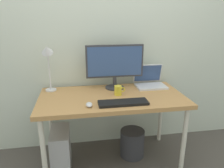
# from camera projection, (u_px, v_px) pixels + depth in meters

# --- Properties ---
(ground_plane) EXTENTS (6.00, 6.00, 0.00)m
(ground_plane) POSITION_uv_depth(u_px,v_px,m) (112.00, 160.00, 2.33)
(ground_plane) COLOR #4C4742
(back_wall) EXTENTS (4.40, 0.04, 2.60)m
(back_wall) POSITION_uv_depth(u_px,v_px,m) (106.00, 33.00, 2.33)
(back_wall) COLOR silver
(back_wall) RESTS_ON ground_plane
(desk) EXTENTS (1.40, 0.71, 0.74)m
(desk) POSITION_uv_depth(u_px,v_px,m) (112.00, 102.00, 2.13)
(desk) COLOR #B7844C
(desk) RESTS_ON ground_plane
(monitor) EXTENTS (0.60, 0.20, 0.46)m
(monitor) POSITION_uv_depth(u_px,v_px,m) (115.00, 64.00, 2.25)
(monitor) COLOR #333338
(monitor) RESTS_ON desk
(laptop) EXTENTS (0.32, 0.27, 0.23)m
(laptop) POSITION_uv_depth(u_px,v_px,m) (150.00, 81.00, 2.39)
(laptop) COLOR silver
(laptop) RESTS_ON desk
(desk_lamp) EXTENTS (0.11, 0.16, 0.50)m
(desk_lamp) POSITION_uv_depth(u_px,v_px,m) (48.00, 57.00, 2.12)
(desk_lamp) COLOR silver
(desk_lamp) RESTS_ON desk
(keyboard) EXTENTS (0.44, 0.14, 0.02)m
(keyboard) POSITION_uv_depth(u_px,v_px,m) (123.00, 103.00, 1.91)
(keyboard) COLOR black
(keyboard) RESTS_ON desk
(mouse) EXTENTS (0.06, 0.09, 0.03)m
(mouse) POSITION_uv_depth(u_px,v_px,m) (89.00, 105.00, 1.86)
(mouse) COLOR silver
(mouse) RESTS_ON desk
(coffee_mug) EXTENTS (0.11, 0.07, 0.09)m
(coffee_mug) POSITION_uv_depth(u_px,v_px,m) (118.00, 90.00, 2.12)
(coffee_mug) COLOR yellow
(coffee_mug) RESTS_ON desk
(computer_tower) EXTENTS (0.18, 0.36, 0.42)m
(computer_tower) POSITION_uv_depth(u_px,v_px,m) (61.00, 150.00, 2.15)
(computer_tower) COLOR #B2B2B7
(computer_tower) RESTS_ON ground_plane
(wastebasket) EXTENTS (0.26, 0.26, 0.30)m
(wastebasket) POSITION_uv_depth(u_px,v_px,m) (132.00, 143.00, 2.37)
(wastebasket) COLOR #333338
(wastebasket) RESTS_ON ground_plane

